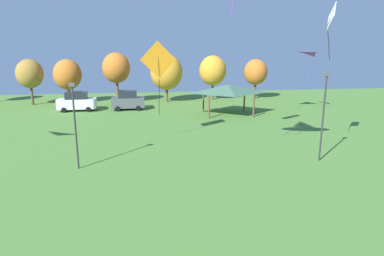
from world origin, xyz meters
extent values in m
pyramid|color=purple|center=(18.90, 39.47, 5.97)|extent=(1.95, 2.44, 0.65)
cylinder|color=blue|center=(18.26, 39.26, 4.36)|extent=(0.34, 0.15, 2.12)
cube|color=orange|center=(-0.24, 29.00, 6.94)|extent=(3.01, 0.88, 3.10)
cylinder|color=black|center=(-0.24, 28.98, 6.94)|extent=(0.10, 0.54, 2.79)
cylinder|color=black|center=(-0.24, 29.00, 3.79)|extent=(0.12, 0.49, 3.13)
cylinder|color=purple|center=(3.81, 20.35, 10.45)|extent=(0.24, 0.06, 1.33)
cube|color=white|center=(11.74, 23.58, 10.11)|extent=(0.66, 1.90, 1.95)
cylinder|color=black|center=(11.74, 23.56, 10.11)|extent=(0.53, 0.34, 1.73)
cylinder|color=black|center=(11.74, 23.58, 8.10)|extent=(0.31, 0.22, 2.01)
cube|color=silver|center=(-9.96, 43.97, 0.94)|extent=(4.73, 1.95, 1.24)
cube|color=#1E232D|center=(-9.96, 43.97, 1.99)|extent=(2.62, 1.74, 0.87)
cylinder|color=black|center=(-8.48, 43.10, 0.32)|extent=(0.65, 0.24, 0.64)
cylinder|color=black|center=(-8.53, 44.92, 0.32)|extent=(0.65, 0.24, 0.64)
cylinder|color=black|center=(-11.38, 43.02, 0.32)|extent=(0.65, 0.24, 0.64)
cylinder|color=black|center=(-11.43, 44.84, 0.32)|extent=(0.65, 0.24, 0.64)
cube|color=#4C5156|center=(-3.63, 43.86, 0.96)|extent=(4.15, 1.80, 1.28)
cube|color=#1E232D|center=(-3.63, 43.86, 2.04)|extent=(2.30, 1.62, 0.89)
cylinder|color=black|center=(-2.33, 43.03, 0.32)|extent=(0.64, 0.23, 0.64)
cylinder|color=black|center=(-2.37, 44.74, 0.32)|extent=(0.64, 0.23, 0.64)
cylinder|color=black|center=(-4.88, 42.97, 0.32)|extent=(0.64, 0.23, 0.64)
cylinder|color=black|center=(-4.92, 44.68, 0.32)|extent=(0.64, 0.23, 0.64)
cylinder|color=brown|center=(5.69, 37.37, 1.30)|extent=(0.20, 0.20, 2.60)
cylinder|color=brown|center=(10.91, 37.37, 1.30)|extent=(0.20, 0.20, 2.60)
cylinder|color=brown|center=(5.69, 41.21, 1.30)|extent=(0.20, 0.20, 2.60)
cylinder|color=brown|center=(10.91, 41.21, 1.30)|extent=(0.20, 0.20, 2.60)
pyramid|color=#3D604C|center=(8.30, 39.29, 3.10)|extent=(6.76, 4.97, 1.00)
cylinder|color=#2D2D33|center=(10.93, 22.00, 3.04)|extent=(0.12, 0.12, 6.07)
cube|color=#4C4C51|center=(10.93, 22.00, 6.19)|extent=(0.36, 0.20, 0.24)
cylinder|color=#2D2D33|center=(-6.04, 22.66, 2.78)|extent=(0.12, 0.12, 5.56)
cube|color=#4C4C51|center=(-6.04, 22.66, 5.68)|extent=(0.36, 0.20, 0.24)
cylinder|color=brown|center=(-16.93, 49.47, 1.48)|extent=(0.36, 0.36, 2.96)
ellipsoid|color=olive|center=(-16.93, 49.47, 4.30)|extent=(3.58, 3.58, 3.94)
cylinder|color=brown|center=(-12.11, 50.06, 1.32)|extent=(0.36, 0.36, 2.64)
ellipsoid|color=#BC6623|center=(-12.11, 50.06, 4.08)|extent=(3.84, 3.84, 4.23)
cylinder|color=brown|center=(-5.32, 49.36, 1.77)|extent=(0.36, 0.36, 3.54)
ellipsoid|color=#BC6623|center=(-5.32, 49.36, 4.98)|extent=(3.85, 3.85, 4.24)
cylinder|color=brown|center=(1.72, 49.59, 1.28)|extent=(0.36, 0.36, 2.55)
ellipsoid|color=gold|center=(1.72, 49.59, 4.28)|extent=(4.61, 4.61, 5.08)
cylinder|color=brown|center=(8.69, 50.58, 1.44)|extent=(0.36, 0.36, 2.87)
ellipsoid|color=gold|center=(8.69, 50.58, 4.38)|extent=(4.03, 4.03, 4.43)
cylinder|color=brown|center=(15.37, 50.76, 1.38)|extent=(0.36, 0.36, 2.75)
ellipsoid|color=#BC6623|center=(15.37, 50.76, 4.08)|extent=(3.54, 3.54, 3.89)
camera|label=1|loc=(-1.39, -0.04, 8.18)|focal=32.00mm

